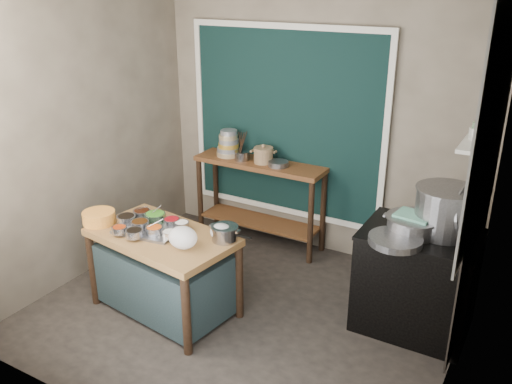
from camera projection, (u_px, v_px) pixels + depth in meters
The scene contains 30 objects.
floor at pixel (243, 313), 4.83m from camera, with size 3.50×3.00×0.02m, color #2E2823.
back_wall at pixel (318, 122), 5.52m from camera, with size 3.50×0.02×2.80m, color gray.
left_wall at pixel (82, 134), 5.12m from camera, with size 0.02×3.00×2.80m, color gray.
right_wall at pixel (474, 207), 3.49m from camera, with size 0.02×3.00×2.80m, color gray.
curtain_panel at pixel (285, 123), 5.67m from camera, with size 2.10×0.02×1.90m, color black.
curtain_frame at pixel (285, 124), 5.66m from camera, with size 2.22×0.03×2.02m, color beige, non-canonical shape.
tile_panel at pixel (493, 120), 3.78m from camera, with size 0.02×1.70×1.70m, color #B2B2AA.
soot_patch at pixel (472, 259), 4.29m from camera, with size 0.01×1.30×1.30m, color black.
wall_shelf at pixel (479, 142), 4.16m from camera, with size 0.22×0.70×0.03m, color beige.
prep_table at pixel (164, 273), 4.73m from camera, with size 1.25×0.72×0.75m, color brown.
back_counter at pixel (260, 203), 5.94m from camera, with size 1.45×0.40×0.95m, color brown.
stove_block at pixel (416, 282), 4.49m from camera, with size 0.90×0.68×0.85m, color black.
stove_top at pixel (422, 234), 4.32m from camera, with size 0.92×0.69×0.03m, color black.
condiment_tray at pixel (149, 229), 4.66m from camera, with size 0.54×0.39×0.02m, color gray.
condiment_bowls at pixel (148, 223), 4.66m from camera, with size 0.65×0.49×0.07m.
yellow_basin at pixel (99, 217), 4.78m from camera, with size 0.29×0.29×0.11m, color orange.
saucepan at pixel (225, 233), 4.46m from camera, with size 0.23×0.23×0.13m, color gray, non-canonical shape.
plastic_bag_a at pixel (183, 238), 4.33m from camera, with size 0.24×0.21×0.18m, color white.
plastic_bag_b at pixel (221, 232), 4.46m from camera, with size 0.20×0.17×0.15m, color white.
bowl_stack at pixel (228, 145), 5.90m from camera, with size 0.26×0.26×0.29m.
utensil_cup at pixel (242, 156), 5.79m from camera, with size 0.16×0.16×0.10m, color gray.
ceramic_crock at pixel (263, 156), 5.70m from camera, with size 0.22×0.22×0.15m, color olive, non-canonical shape.
wide_bowl at pixel (278, 164), 5.61m from camera, with size 0.21×0.21×0.05m, color gray.
stock_pot at pixel (445, 211), 4.24m from camera, with size 0.49×0.49×0.38m, color gray, non-canonical shape.
pot_lid at pixel (465, 213), 4.17m from camera, with size 0.42×0.42×0.02m, color gray.
steamer at pixel (413, 225), 4.29m from camera, with size 0.44×0.44×0.14m, color gray, non-canonical shape.
green_cloth at pixel (414, 216), 4.26m from camera, with size 0.28×0.21×0.02m, color #62AE90.
shallow_pan at pixel (395, 240), 4.14m from camera, with size 0.41×0.41×0.05m, color gray.
shelf_bowl_stack at pixel (481, 132), 4.14m from camera, with size 0.17×0.17×0.13m.
shelf_bowl_green at pixel (483, 132), 4.26m from camera, with size 0.14×0.14×0.05m, color gray.
Camera 1 is at (2.13, -3.48, 2.78)m, focal length 38.00 mm.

